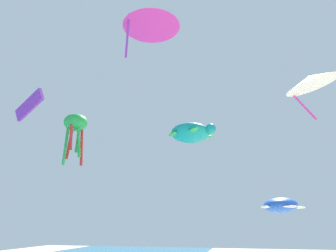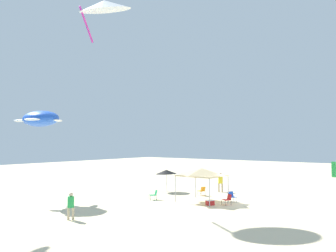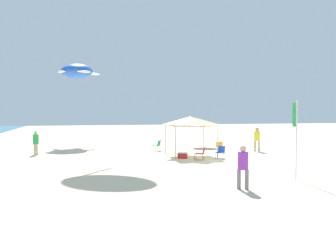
{
  "view_description": "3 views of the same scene",
  "coord_description": "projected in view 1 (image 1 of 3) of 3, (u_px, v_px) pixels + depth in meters",
  "views": [
    {
      "loc": [
        -16.43,
        11.66,
        5.43
      ],
      "look_at": [
        1.57,
        15.82,
        10.97
      ],
      "focal_mm": 34.47,
      "sensor_mm": 36.0,
      "label": 1
    },
    {
      "loc": [
        -11.92,
        25.23,
        4.9
      ],
      "look_at": [
        1.57,
        7.19,
        5.95
      ],
      "focal_mm": 36.66,
      "sensor_mm": 36.0,
      "label": 2
    },
    {
      "loc": [
        -21.61,
        8.47,
        3.12
      ],
      "look_at": [
        3.78,
        2.27,
        2.06
      ],
      "focal_mm": 39.15,
      "sensor_mm": 36.0,
      "label": 3
    }
  ],
  "objects": [
    {
      "name": "kite_delta_magenta",
      "position": [
        151.0,
        22.0,
        20.89
      ],
      "size": [
        5.0,
        4.99,
        2.93
      ],
      "rotation": [
        0.0,
        0.0,
        5.19
      ],
      "color": "#E02D9E"
    },
    {
      "name": "kite_turtle_blue",
      "position": [
        281.0,
        205.0,
        28.14
      ],
      "size": [
        4.6,
        4.27,
        1.47
      ],
      "rotation": [
        0.0,
        0.0,
        5.98
      ],
      "color": "blue"
    },
    {
      "name": "kite_octopus_green",
      "position": [
        75.0,
        125.0,
        32.16
      ],
      "size": [
        2.33,
        2.33,
        5.17
      ],
      "rotation": [
        0.0,
        0.0,
        0.07
      ],
      "color": "green"
    },
    {
      "name": "kite_parafoil_purple",
      "position": [
        29.0,
        105.0,
        24.11
      ],
      "size": [
        1.5,
        3.23,
        2.05
      ],
      "rotation": [
        0.0,
        0.0,
        1.14
      ],
      "color": "purple"
    },
    {
      "name": "kite_turtle_teal",
      "position": [
        191.0,
        133.0,
        31.57
      ],
      "size": [
        4.77,
        5.01,
        2.24
      ],
      "rotation": [
        0.0,
        0.0,
        4.39
      ],
      "color": "teal"
    },
    {
      "name": "kite_delta_white",
      "position": [
        311.0,
        81.0,
        25.85
      ],
      "size": [
        5.48,
        5.51,
        3.75
      ],
      "rotation": [
        0.0,
        0.0,
        3.45
      ],
      "color": "white"
    }
  ]
}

